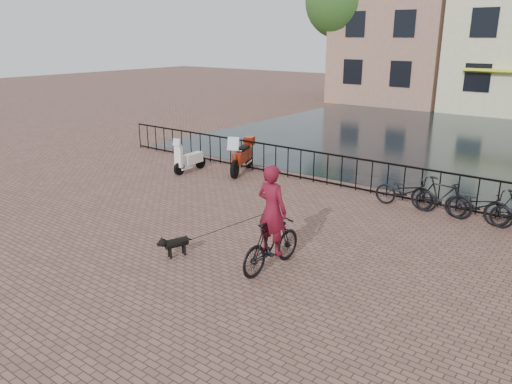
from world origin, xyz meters
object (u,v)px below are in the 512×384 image
Objects in this scene: cyclist at (272,224)px; motorcycle at (242,152)px; scooter at (190,153)px; dog at (177,245)px.

motorcycle is (-5.15, 5.40, -0.25)m from cyclist.
dog is at bearing -50.17° from scooter.
cyclist is 8.00m from scooter.
motorcycle is (-3.18, 6.15, 0.47)m from dog.
dog is 6.94m from motorcycle.
cyclist is 3.34× the size of dog.
dog is 0.54× the size of scooter.
motorcycle is at bearing 137.24° from dog.
dog is at bearing 23.39° from cyclist.
dog is (-1.97, -0.75, -0.72)m from cyclist.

